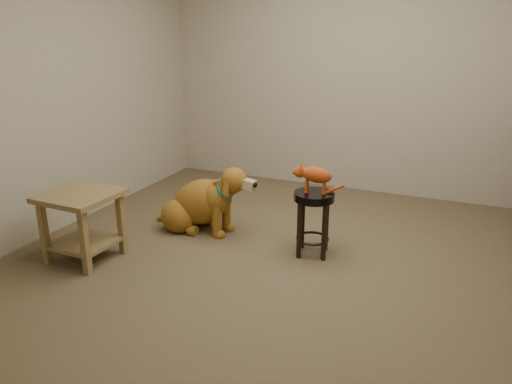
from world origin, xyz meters
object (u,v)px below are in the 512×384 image
at_px(side_table, 82,216).
at_px(golden_retriever, 201,204).
at_px(tabby_kitten, 314,175).
at_px(padded_stool, 314,211).

xyz_separation_m(side_table, golden_retriever, (0.56, 0.89, -0.11)).
height_order(golden_retriever, tabby_kitten, tabby_kitten).
height_order(padded_stool, golden_retriever, golden_retriever).
xyz_separation_m(side_table, tabby_kitten, (1.63, 0.80, 0.30)).
height_order(padded_stool, side_table, side_table).
bearing_deg(golden_retriever, tabby_kitten, -1.71).
height_order(padded_stool, tabby_kitten, tabby_kitten).
bearing_deg(padded_stool, golden_retriever, 175.45).
xyz_separation_m(padded_stool, side_table, (-1.63, -0.80, -0.01)).
distance_m(side_table, tabby_kitten, 1.84).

